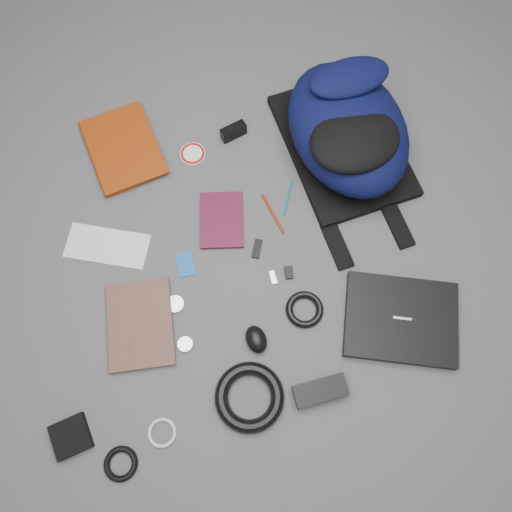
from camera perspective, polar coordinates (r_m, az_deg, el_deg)
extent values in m
plane|color=#4F4F51|center=(1.53, 0.00, -0.24)|extent=(4.00, 4.00, 0.00)
cube|color=black|center=(1.52, 16.22, -6.98)|extent=(0.38, 0.34, 0.03)
imported|color=maroon|center=(1.74, -18.31, 10.37)|extent=(0.27, 0.33, 0.03)
imported|color=#B55A0C|center=(1.53, -16.59, -7.97)|extent=(0.20, 0.27, 0.02)
cube|color=silver|center=(1.61, -16.64, 1.11)|extent=(0.28, 0.20, 0.00)
cube|color=#410C21|center=(1.57, -3.94, 4.12)|extent=(0.16, 0.21, 0.01)
cube|color=black|center=(1.70, -2.60, 14.02)|extent=(0.09, 0.06, 0.05)
cylinder|color=white|center=(1.69, -7.25, 11.54)|extent=(0.11, 0.11, 0.00)
cylinder|color=#0D6E76|center=(1.61, 3.66, 6.68)|extent=(0.05, 0.11, 0.01)
cylinder|color=maroon|center=(1.58, 1.94, 4.87)|extent=(0.05, 0.14, 0.01)
cube|color=#1654A5|center=(1.54, -8.08, -0.94)|extent=(0.05, 0.08, 0.00)
cube|color=black|center=(1.53, 0.12, 0.84)|extent=(0.04, 0.06, 0.01)
cube|color=#A9A9AB|center=(1.51, 1.97, -2.47)|extent=(0.02, 0.04, 0.01)
cube|color=black|center=(1.51, 3.76, -1.90)|extent=(0.03, 0.04, 0.01)
ellipsoid|color=black|center=(1.45, 0.02, -9.50)|extent=(0.07, 0.09, 0.04)
cylinder|color=#BCBCBF|center=(1.50, -9.21, -5.46)|extent=(0.07, 0.07, 0.01)
cylinder|color=silver|center=(1.48, -8.09, -9.95)|extent=(0.06, 0.06, 0.01)
torus|color=black|center=(1.48, 5.57, -6.09)|extent=(0.11, 0.11, 0.02)
cube|color=black|center=(1.45, 7.34, -15.02)|extent=(0.15, 0.07, 0.04)
torus|color=black|center=(1.44, -0.76, -15.81)|extent=(0.23, 0.23, 0.04)
cube|color=black|center=(1.53, -20.40, -18.78)|extent=(0.12, 0.12, 0.03)
torus|color=black|center=(1.49, -15.19, -21.94)|extent=(0.09, 0.09, 0.02)
torus|color=silver|center=(1.47, -10.69, -19.23)|extent=(0.09, 0.09, 0.01)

